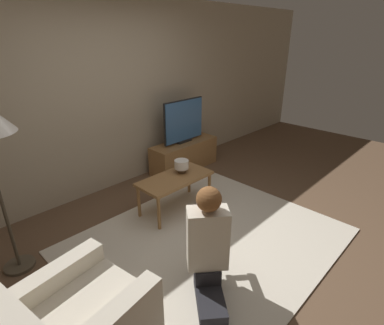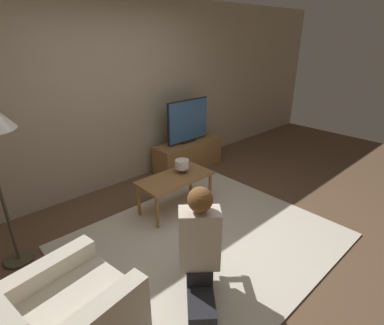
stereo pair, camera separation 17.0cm
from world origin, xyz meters
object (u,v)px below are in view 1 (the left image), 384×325
person_kneeling (208,242)px  table_lamp (182,165)px  tv (184,121)px  coffee_table (175,181)px

person_kneeling → table_lamp: 1.48m
tv → person_kneeling: bearing=-130.1°
person_kneeling → table_lamp: bearing=-85.4°
tv → table_lamp: size_ratio=4.53×
tv → table_lamp: (-0.84, -0.82, -0.25)m
coffee_table → table_lamp: table_lamp is taller
tv → coffee_table: (-0.99, -0.86, -0.41)m
coffee_table → person_kneeling: person_kneeling is taller
tv → person_kneeling: size_ratio=0.81×
coffee_table → person_kneeling: bearing=-121.3°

